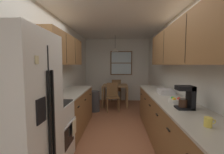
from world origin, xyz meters
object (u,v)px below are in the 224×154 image
at_px(dining_table, 115,88).
at_px(refrigerator, 17,123).
at_px(trash_bin, 95,101).
at_px(dining_chair_near, 113,95).
at_px(dining_chair_far, 116,89).
at_px(dish_rack, 166,91).
at_px(microwave_over_range, 37,55).
at_px(mug_by_coffeemaker, 208,122).
at_px(fruit_bowl, 175,100).
at_px(storage_canister, 58,93).
at_px(coffee_maker, 187,97).
at_px(stove_range, 48,133).

bearing_deg(dining_table, refrigerator, -102.59).
bearing_deg(trash_bin, dining_chair_near, 12.78).
relative_size(dining_table, dining_chair_far, 1.01).
height_order(refrigerator, dish_rack, refrigerator).
xyz_separation_m(microwave_over_range, dining_chair_near, (0.98, 2.68, -1.13)).
height_order(dining_chair_far, mug_by_coffeemaker, mug_by_coffeemaker).
height_order(mug_by_coffeemaker, fruit_bowl, mug_by_coffeemaker).
bearing_deg(storage_canister, mug_by_coffeemaker, -30.29).
bearing_deg(dining_chair_near, dining_chair_far, 85.51).
height_order(refrigerator, fruit_bowl, refrigerator).
height_order(dining_table, trash_bin, dining_table).
bearing_deg(refrigerator, fruit_bowl, 26.09).
height_order(coffee_maker, fruit_bowl, coffee_maker).
relative_size(storage_canister, coffee_maker, 0.65).
height_order(microwave_over_range, dining_table, microwave_over_range).
distance_m(trash_bin, mug_by_coffeemaker, 3.69).
height_order(stove_range, fruit_bowl, stove_range).
xyz_separation_m(refrigerator, storage_canister, (-0.04, 1.17, 0.09)).
height_order(fruit_bowl, dish_rack, dish_rack).
xyz_separation_m(refrigerator, dining_chair_near, (0.83, 3.40, -0.42)).
distance_m(dining_table, storage_canister, 3.02).
distance_m(stove_range, storage_canister, 0.70).
bearing_deg(stove_range, storage_canister, 90.71).
distance_m(refrigerator, dining_chair_far, 4.73).
bearing_deg(storage_canister, dining_chair_near, 68.65).
bearing_deg(fruit_bowl, storage_canister, 173.58).
bearing_deg(dining_chair_far, dining_table, -92.69).
distance_m(stove_range, dining_chair_far, 4.02).
relative_size(microwave_over_range, fruit_bowl, 3.01).
relative_size(refrigerator, fruit_bowl, 8.65).
height_order(stove_range, trash_bin, stove_range).
xyz_separation_m(refrigerator, dish_rack, (2.00, 1.66, 0.03)).
xyz_separation_m(dining_chair_near, trash_bin, (-0.57, -0.13, -0.17)).
distance_m(refrigerator, dish_rack, 2.60).
distance_m(dining_chair_far, trash_bin, 1.52).
relative_size(stove_range, trash_bin, 1.69).
height_order(trash_bin, storage_canister, storage_canister).
relative_size(microwave_over_range, storage_canister, 3.10).
distance_m(stove_range, coffee_maker, 2.08).
distance_m(microwave_over_range, trash_bin, 2.90).
xyz_separation_m(trash_bin, fruit_bowl, (1.67, -2.33, 0.61)).
height_order(dining_table, dining_chair_far, dining_chair_far).
xyz_separation_m(trash_bin, coffee_maker, (1.70, -2.65, 0.74)).
bearing_deg(dish_rack, dining_chair_far, 109.92).
distance_m(trash_bin, storage_canister, 2.23).
relative_size(stove_range, dish_rack, 3.24).
distance_m(trash_bin, coffee_maker, 3.23).
relative_size(dining_chair_near, storage_canister, 4.38).
bearing_deg(trash_bin, coffee_maker, -57.29).
distance_m(storage_canister, coffee_maker, 2.07).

